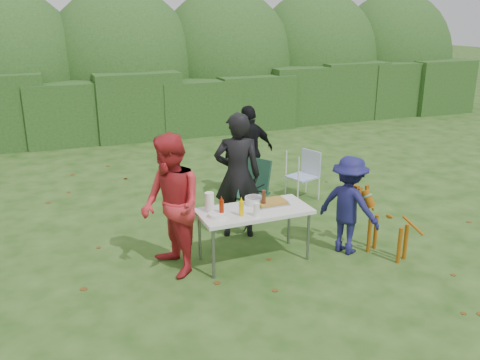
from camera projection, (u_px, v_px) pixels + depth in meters
name	position (u px, v px, depth m)	size (l,w,h in m)	color
ground	(258.00, 262.00, 6.89)	(80.00, 80.00, 0.00)	#1E4211
hedge_row	(136.00, 106.00, 13.66)	(22.00, 1.40, 1.70)	#23471C
shrub_backdrop	(124.00, 72.00, 14.83)	(20.00, 2.60, 3.20)	#3D6628
folding_table	(254.00, 213.00, 6.76)	(1.50, 0.70, 0.74)	silver
person_cook	(237.00, 176.00, 7.47)	(0.69, 0.45, 1.89)	black
person_red_jacket	(171.00, 206.00, 6.37)	(0.89, 0.70, 1.84)	red
person_black_puffy	(249.00, 152.00, 9.16)	(0.99, 0.41, 1.68)	black
child	(349.00, 205.00, 7.01)	(0.90, 0.52, 1.39)	#191850
dog	(388.00, 226.00, 6.96)	(0.93, 0.37, 0.89)	#8A4A0C
camping_chair	(248.00, 191.00, 8.18)	(0.62, 0.62, 0.99)	#1C402E
lawn_chair	(302.00, 175.00, 9.21)	(0.51, 0.51, 0.86)	#476DBF
food_tray	(271.00, 204.00, 6.92)	(0.45, 0.30, 0.02)	#B7B7BA
focaccia_bread	(271.00, 202.00, 6.91)	(0.40, 0.26, 0.04)	#AA7E2E
mustard_bottle	(241.00, 208.00, 6.50)	(0.06, 0.06, 0.20)	#F4BF00
ketchup_bottle	(222.00, 208.00, 6.49)	(0.06, 0.06, 0.22)	#8F1D05
beer_bottle	(264.00, 199.00, 6.79)	(0.06, 0.06, 0.24)	#47230F
paper_towel_roll	(209.00, 202.00, 6.64)	(0.12, 0.12, 0.26)	white
cup_stack	(256.00, 210.00, 6.49)	(0.08, 0.08, 0.18)	white
pasta_bowl	(254.00, 201.00, 6.92)	(0.26, 0.26, 0.10)	silver
plate_stack	(217.00, 215.00, 6.49)	(0.24, 0.24, 0.05)	white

